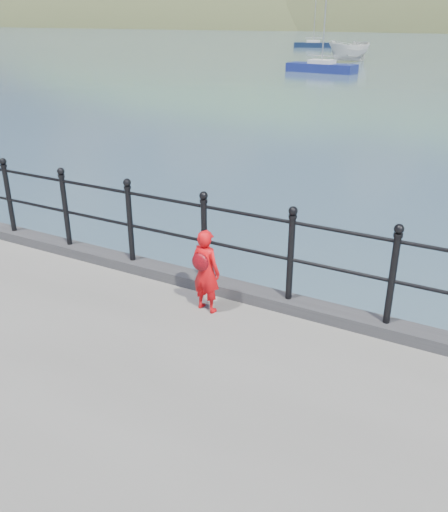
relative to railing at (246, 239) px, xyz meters
The scene contains 7 objects.
ground 1.83m from the railing, 90.00° to the left, with size 600.00×600.00×0.00m, color #2D4251.
kerb 0.75m from the railing, 140.53° to the right, with size 60.00×0.30×0.15m, color #28282B.
railing is the anchor object (origin of this frame).
child 0.65m from the railing, 119.00° to the right, with size 0.42×0.34×1.06m.
launch_white 52.99m from the railing, 105.33° to the left, with size 2.01×5.33×2.06m, color silver.
sailboat_left 79.07m from the railing, 109.47° to the left, with size 5.73×3.13×7.87m.
sailboat_port 41.59m from the railing, 107.93° to the left, with size 5.88×2.39×8.34m.
Camera 1 is at (2.74, -5.71, 4.35)m, focal length 38.00 mm.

